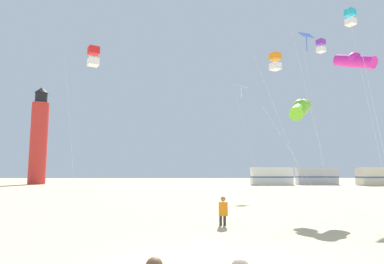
# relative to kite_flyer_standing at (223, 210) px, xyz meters

# --- Properties ---
(kite_flyer_standing) EXTENTS (0.35, 0.52, 1.16)m
(kite_flyer_standing) POSITION_rel_kite_flyer_standing_xyz_m (0.00, 0.00, 0.00)
(kite_flyer_standing) COLOR orange
(kite_flyer_standing) RESTS_ON ground
(kite_diamond_white) EXTENTS (2.80, 2.24, 10.62)m
(kite_diamond_white) POSITION_rel_kite_flyer_standing_xyz_m (4.19, 17.57, 9.33)
(kite_diamond_white) COLOR silver
(kite_diamond_white) RESTS_ON ground
(kite_box_cyan) EXTENTS (2.24, 1.74, 13.61)m
(kite_box_cyan) POSITION_rel_kite_flyer_standing_xyz_m (10.36, 8.59, 12.39)
(kite_box_cyan) COLOR silver
(kite_box_cyan) RESTS_ON ground
(kite_box_violet) EXTENTS (1.74, 1.99, 13.73)m
(kite_box_violet) POSITION_rel_kite_flyer_standing_xyz_m (10.66, 14.17, 12.51)
(kite_box_violet) COLOR silver
(kite_box_violet) RESTS_ON ground
(kite_tube_lime) EXTENTS (3.01, 3.31, 6.05)m
(kite_tube_lime) POSITION_rel_kite_flyer_standing_xyz_m (4.49, 3.31, 4.73)
(kite_tube_lime) COLOR silver
(kite_tube_lime) RESTS_ON ground
(kite_box_orange) EXTENTS (3.33, 2.25, 10.05)m
(kite_box_orange) POSITION_rel_kite_flyer_standing_xyz_m (4.65, 7.93, 8.84)
(kite_box_orange) COLOR silver
(kite_box_orange) RESTS_ON ground
(kite_tube_magenta) EXTENTS (2.47, 2.82, 9.26)m
(kite_tube_magenta) POSITION_rel_kite_flyer_standing_xyz_m (8.45, 5.03, 7.94)
(kite_tube_magenta) COLOR silver
(kite_tube_magenta) RESTS_ON ground
(kite_box_scarlet) EXTENTS (2.13, 2.13, 9.54)m
(kite_box_scarlet) POSITION_rel_kite_flyer_standing_xyz_m (-6.93, 5.95, 8.34)
(kite_box_scarlet) COLOR silver
(kite_box_scarlet) RESTS_ON ground
(kite_diamond_blue) EXTENTS (2.08, 1.92, 11.84)m
(kite_diamond_blue) POSITION_rel_kite_flyer_standing_xyz_m (7.08, 8.46, 10.46)
(kite_diamond_blue) COLOR silver
(kite_diamond_blue) RESTS_ON ground
(lighthouse_distant) EXTENTS (2.80, 2.80, 16.80)m
(lighthouse_distant) POSITION_rel_kite_flyer_standing_xyz_m (-26.12, 43.29, 7.22)
(lighthouse_distant) COLOR red
(lighthouse_distant) RESTS_ON ground
(rv_van_white) EXTENTS (6.47, 2.43, 2.80)m
(rv_van_white) POSITION_rel_kite_flyer_standing_xyz_m (12.80, 38.90, 0.78)
(rv_van_white) COLOR white
(rv_van_white) RESTS_ON ground
(rv_van_silver) EXTENTS (6.60, 2.83, 2.80)m
(rv_van_silver) POSITION_rel_kite_flyer_standing_xyz_m (20.70, 40.29, 0.78)
(rv_van_silver) COLOR #B7BABF
(rv_van_silver) RESTS_ON ground
(rv_van_cream) EXTENTS (6.51, 2.54, 2.80)m
(rv_van_cream) POSITION_rel_kite_flyer_standing_xyz_m (28.99, 36.63, 0.78)
(rv_van_cream) COLOR beige
(rv_van_cream) RESTS_ON ground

